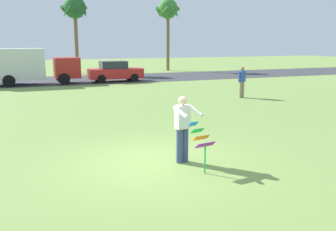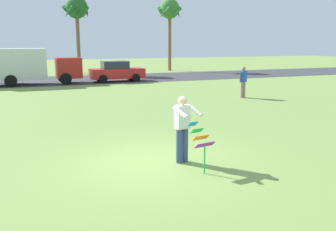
{
  "view_description": "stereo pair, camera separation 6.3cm",
  "coord_description": "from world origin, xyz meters",
  "px_view_note": "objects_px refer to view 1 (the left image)",
  "views": [
    {
      "loc": [
        -3.06,
        -8.59,
        3.06
      ],
      "look_at": [
        0.65,
        0.76,
        1.05
      ],
      "focal_mm": 39.34,
      "sensor_mm": 36.0,
      "label": 1
    },
    {
      "loc": [
        -3.0,
        -8.62,
        3.06
      ],
      "look_at": [
        0.65,
        0.76,
        1.05
      ],
      "focal_mm": 39.34,
      "sensor_mm": 36.0,
      "label": 2
    }
  ],
  "objects_px": {
    "parked_truck_red_cab": "(26,65)",
    "kite_held": "(201,140)",
    "parked_car_red": "(115,72)",
    "palm_tree_centre_far": "(168,12)",
    "person_walker_far": "(242,81)",
    "palm_tree_right_near": "(75,10)",
    "person_kite_flyer": "(183,127)"
  },
  "relations": [
    {
      "from": "person_kite_flyer",
      "to": "parked_truck_red_cab",
      "type": "relative_size",
      "value": 0.26
    },
    {
      "from": "parked_car_red",
      "to": "palm_tree_centre_far",
      "type": "relative_size",
      "value": 0.56
    },
    {
      "from": "parked_truck_red_cab",
      "to": "person_walker_far",
      "type": "xyz_separation_m",
      "value": [
        11.09,
        -11.08,
        -0.48
      ]
    },
    {
      "from": "parked_car_red",
      "to": "kite_held",
      "type": "bearing_deg",
      "value": -98.1
    },
    {
      "from": "parked_truck_red_cab",
      "to": "palm_tree_centre_far",
      "type": "xyz_separation_m",
      "value": [
        14.65,
        9.14,
        4.85
      ]
    },
    {
      "from": "parked_car_red",
      "to": "palm_tree_right_near",
      "type": "xyz_separation_m",
      "value": [
        -1.68,
        8.66,
        5.27
      ]
    },
    {
      "from": "person_kite_flyer",
      "to": "kite_held",
      "type": "height_order",
      "value": "person_kite_flyer"
    },
    {
      "from": "kite_held",
      "to": "palm_tree_centre_far",
      "type": "bearing_deg",
      "value": 69.8
    },
    {
      "from": "person_kite_flyer",
      "to": "person_walker_far",
      "type": "distance_m",
      "value": 11.97
    },
    {
      "from": "parked_car_red",
      "to": "person_kite_flyer",
      "type": "bearing_deg",
      "value": -98.76
    },
    {
      "from": "person_kite_flyer",
      "to": "parked_truck_red_cab",
      "type": "distance_m",
      "value": 20.56
    },
    {
      "from": "kite_held",
      "to": "parked_truck_red_cab",
      "type": "height_order",
      "value": "parked_truck_red_cab"
    },
    {
      "from": "parked_car_red",
      "to": "palm_tree_centre_far",
      "type": "distance_m",
      "value": 13.39
    },
    {
      "from": "parked_truck_red_cab",
      "to": "parked_car_red",
      "type": "distance_m",
      "value": 6.57
    },
    {
      "from": "palm_tree_right_near",
      "to": "palm_tree_centre_far",
      "type": "xyz_separation_m",
      "value": [
        9.79,
        0.48,
        0.21
      ]
    },
    {
      "from": "palm_tree_centre_far",
      "to": "parked_car_red",
      "type": "bearing_deg",
      "value": -131.59
    },
    {
      "from": "person_kite_flyer",
      "to": "palm_tree_centre_far",
      "type": "height_order",
      "value": "palm_tree_centre_far"
    },
    {
      "from": "kite_held",
      "to": "palm_tree_centre_far",
      "type": "xyz_separation_m",
      "value": [
        11.1,
        30.18,
        5.47
      ]
    },
    {
      "from": "parked_car_red",
      "to": "palm_tree_right_near",
      "type": "bearing_deg",
      "value": 100.99
    },
    {
      "from": "parked_car_red",
      "to": "person_walker_far",
      "type": "height_order",
      "value": "person_walker_far"
    },
    {
      "from": "parked_car_red",
      "to": "palm_tree_centre_far",
      "type": "bearing_deg",
      "value": 48.41
    },
    {
      "from": "parked_truck_red_cab",
      "to": "parked_car_red",
      "type": "relative_size",
      "value": 1.59
    },
    {
      "from": "palm_tree_centre_far",
      "to": "person_walker_far",
      "type": "distance_m",
      "value": 21.21
    },
    {
      "from": "kite_held",
      "to": "palm_tree_centre_far",
      "type": "relative_size",
      "value": 0.15
    },
    {
      "from": "palm_tree_right_near",
      "to": "person_kite_flyer",
      "type": "bearing_deg",
      "value": -92.85
    },
    {
      "from": "parked_truck_red_cab",
      "to": "palm_tree_right_near",
      "type": "distance_m",
      "value": 10.96
    },
    {
      "from": "kite_held",
      "to": "palm_tree_centre_far",
      "type": "distance_m",
      "value": 32.62
    },
    {
      "from": "person_walker_far",
      "to": "kite_held",
      "type": "bearing_deg",
      "value": -127.15
    },
    {
      "from": "parked_truck_red_cab",
      "to": "kite_held",
      "type": "bearing_deg",
      "value": -80.43
    },
    {
      "from": "kite_held",
      "to": "person_walker_far",
      "type": "height_order",
      "value": "person_walker_far"
    },
    {
      "from": "person_kite_flyer",
      "to": "palm_tree_right_near",
      "type": "relative_size",
      "value": 0.23
    },
    {
      "from": "parked_truck_red_cab",
      "to": "parked_car_red",
      "type": "xyz_separation_m",
      "value": [
        6.54,
        -0.0,
        -0.64
      ]
    }
  ]
}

